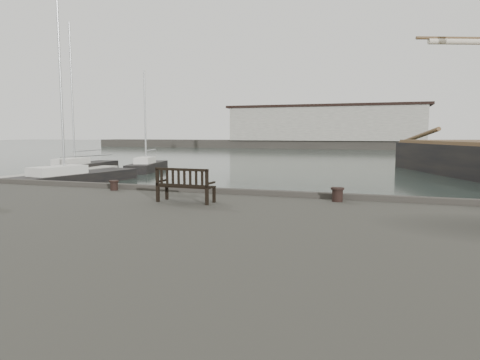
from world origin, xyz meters
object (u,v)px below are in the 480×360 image
Objects in this scene: bollard_right at (337,195)px; yacht_b at (79,169)px; yacht_c at (71,181)px; yacht_d at (147,168)px; bench at (185,192)px; bollard_left at (114,185)px.

bollard_right is 33.28m from yacht_b.
yacht_d is at bearing 102.25° from yacht_c.
bench is 0.13× the size of yacht_b.
yacht_c is at bearing 135.44° from bollard_left.
yacht_b reaches higher than yacht_d.
bollard_right is 0.04× the size of yacht_d.
bollard_left is 8.21m from bollard_right.
yacht_c is 1.43× the size of yacht_d.
yacht_c is (-20.15, 11.79, -1.53)m from bollard_right.
bench is 4.14m from bollard_left.
yacht_b is 6.47m from yacht_d.
yacht_d reaches higher than bollard_left.
yacht_c is (-11.94, 11.76, -1.50)m from bollard_left.
yacht_d is (-0.69, 11.72, -0.01)m from yacht_c.
bollard_right is 0.03× the size of yacht_c.
bench is 4.74m from bollard_right.
yacht_c is (6.25, -8.42, -0.00)m from yacht_b.
yacht_d reaches higher than bollard_right.
bollard_left is (-3.77, 1.69, -0.14)m from bench.
yacht_d is at bearing 24.84° from yacht_b.
bollard_right is at bearing -43.31° from yacht_b.
bollard_left is 26.71m from yacht_d.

